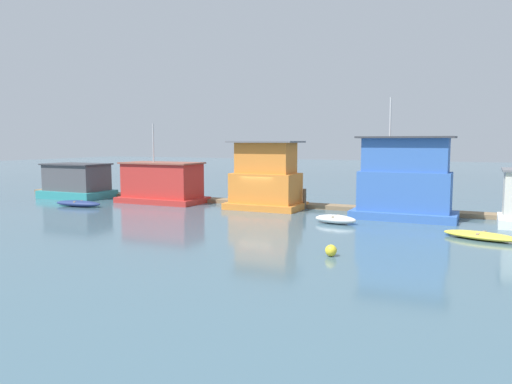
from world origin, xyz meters
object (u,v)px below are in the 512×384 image
Objects in this scene: houseboat_teal at (77,182)px; buoy_yellow at (331,250)px; mooring_post_far_left at (150,190)px; dinghy_white at (336,219)px; dinghy_navy at (78,203)px; houseboat_orange at (266,179)px; mooring_post_near_right at (305,199)px; houseboat_red at (162,183)px; houseboat_blue at (404,182)px; mooring_post_centre at (406,202)px; dinghy_yellow at (481,236)px.

buoy_yellow is at bearing -24.89° from houseboat_teal.
mooring_post_far_left is (6.87, 1.48, -0.61)m from houseboat_teal.
dinghy_navy is at bearing -178.26° from dinghy_white.
houseboat_teal is 1.07× the size of houseboat_orange.
houseboat_orange reaches higher than dinghy_white.
mooring_post_near_right is 14.10m from mooring_post_far_left.
houseboat_red is at bearing -175.02° from mooring_post_near_right.
dinghy_navy is 2.70× the size of mooring_post_near_right.
buoy_yellow is (22.59, -8.05, 0.02)m from dinghy_navy.
mooring_post_near_right is (-7.44, 1.77, -1.63)m from houseboat_blue.
houseboat_red is 3.93× the size of mooring_post_centre.
dinghy_white is 5.30× the size of buoy_yellow.
dinghy_yellow is at bearing -22.31° from houseboat_orange.
dinghy_white is 8.37m from dinghy_yellow.
dinghy_white is at bearing 104.60° from buoy_yellow.
buoy_yellow is at bearing -75.40° from dinghy_white.
houseboat_orange is 1.35× the size of dinghy_yellow.
dinghy_yellow is 7.89× the size of buoy_yellow.
houseboat_red is 12.13m from mooring_post_near_right.
dinghy_white is at bearing -16.72° from mooring_post_far_left.
dinghy_navy is 1.01× the size of dinghy_yellow.
houseboat_red is 9.36m from houseboat_orange.
mooring_post_centre is 14.14m from buoy_yellow.
dinghy_yellow is at bearing -15.19° from mooring_post_far_left.
houseboat_teal is at bearing 171.02° from dinghy_white.
dinghy_navy is 28.55m from dinghy_yellow.
houseboat_orange is 1.35× the size of dinghy_navy.
houseboat_orange is at bearing 124.26° from buoy_yellow.
houseboat_orange reaches higher than mooring_post_far_left.
mooring_post_centre is at bearing 0.00° from mooring_post_near_right.
mooring_post_far_left is at bearing 164.81° from dinghy_yellow.
houseboat_red reaches higher than houseboat_orange.
dinghy_white is 1.53× the size of mooring_post_centre.
houseboat_orange is 10.18m from houseboat_blue.
houseboat_teal is 21.03m from mooring_post_near_right.
mooring_post_centre is (3.42, 5.41, 0.63)m from dinghy_white.
dinghy_white reaches higher than dinghy_navy.
dinghy_white is at bearing -15.27° from houseboat_red.
houseboat_teal is 8.92m from houseboat_red.
dinghy_yellow is 2.28× the size of mooring_post_centre.
houseboat_red is 4.21× the size of mooring_post_far_left.
houseboat_red is 13.58× the size of buoy_yellow.
mooring_post_far_left is at bearing 152.77° from houseboat_red.
mooring_post_far_left is 24.69m from buoy_yellow.
houseboat_red is 1.72× the size of dinghy_yellow.
houseboat_blue is at bearing -4.15° from houseboat_orange.
buoy_yellow is at bearing -34.78° from mooring_post_far_left.
houseboat_blue is 4.40× the size of mooring_post_centre.
mooring_post_near_right is at bearing 166.62° from houseboat_blue.
houseboat_orange is at bearing -5.19° from mooring_post_far_left.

